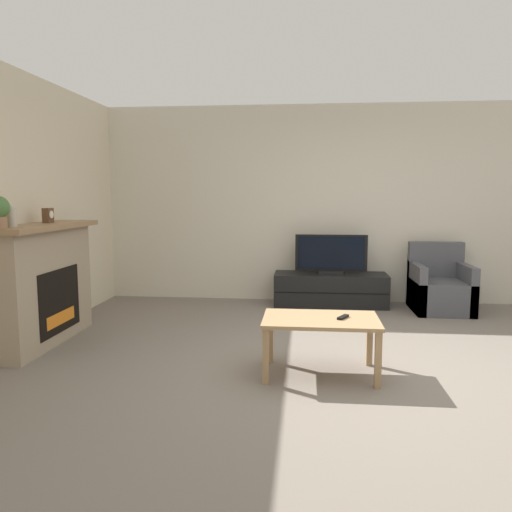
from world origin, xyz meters
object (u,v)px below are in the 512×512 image
Objects in this scene: remote at (343,317)px; tv_stand at (330,289)px; tv at (331,256)px; fireplace at (42,283)px; armchair at (440,289)px; mantel_clock at (48,216)px; coffee_table at (321,326)px; mantel_vase_left at (12,217)px.

tv_stand is at bearing 118.57° from remote.
tv is at bearing -90.00° from tv_stand.
fireplace reaches higher than tv.
remote is (-1.41, -2.44, 0.20)m from armchair.
mantel_clock is 0.10× the size of tv_stand.
fireplace reaches higher than armchair.
coffee_table is (2.74, -0.61, -0.20)m from fireplace.
armchair reaches higher than coffee_table.
coffee_table is (-1.59, -2.44, 0.13)m from armchair.
fireplace is 0.83m from mantel_vase_left.
remote is at bearing -119.95° from armchair.
tv reaches higher than armchair.
tv is 1.01× the size of coffee_table.
coffee_table is (-0.21, -2.63, 0.20)m from tv_stand.
armchair is (4.30, 2.31, -1.01)m from mantel_vase_left.
fireplace is at bearing 92.07° from mantel_vase_left.
tv_stand is 1.58× the size of coffee_table.
mantel_clock is 2.95m from coffee_table.
tv is at bearing 32.51° from mantel_clock.
fireplace is 0.68m from mantel_clock.
mantel_vase_left reaches higher than fireplace.
armchair reaches higher than remote.
remote is at bearing -90.61° from tv.
remote is (-0.03, -2.62, 0.27)m from tv_stand.
tv_stand is (2.93, 2.49, -1.08)m from mantel_vase_left.
mantel_vase_left is 0.63m from mantel_clock.
tv_stand is at bearing 32.54° from mantel_clock.
mantel_vase_left is 3.99m from tv_stand.
mantel_vase_left is at bearing -139.58° from tv_stand.
mantel_vase_left is 4.99m from armchair.
fireplace is at bearing -162.43° from remote.
tv is (2.93, 1.87, -0.60)m from mantel_clock.
armchair is 0.91× the size of coffee_table.
mantel_vase_left is at bearing -151.80° from armchair.
mantel_vase_left reaches higher than mantel_clock.
remote is at bearing -2.56° from mantel_vase_left.
armchair is 5.73× the size of remote.
mantel_vase_left is 0.13× the size of tv_stand.
tv is (2.94, 2.02, 0.06)m from fireplace.
tv is 1.44m from armchair.
tv reaches higher than tv_stand.
armchair is at bearing 23.05° from fireplace.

